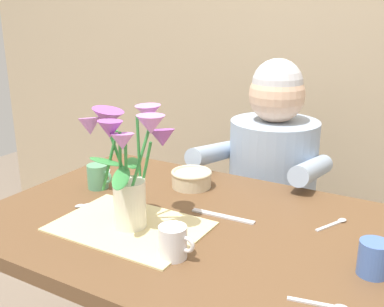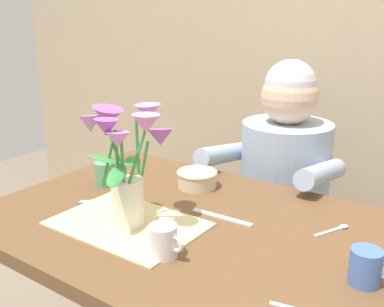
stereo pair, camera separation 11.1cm
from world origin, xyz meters
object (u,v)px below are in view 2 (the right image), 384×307
object	(u,v)px
ceramic_mug	(164,241)
tea_cup	(105,174)
flower_vase	(127,158)
coffee_cup	(366,267)
dinner_knife	(222,217)
ceramic_bowl	(197,178)
seated_person	(282,206)

from	to	relation	value
ceramic_mug	tea_cup	distance (m)	0.52
tea_cup	flower_vase	bearing A→B (deg)	-32.80
flower_vase	coffee_cup	world-z (taller)	flower_vase
coffee_cup	dinner_knife	bearing A→B (deg)	167.02
flower_vase	tea_cup	size ratio (longest dim) A/B	3.47
ceramic_mug	dinner_knife	bearing A→B (deg)	89.43
dinner_knife	coffee_cup	xyz separation A→B (m)	(0.42, -0.10, 0.04)
ceramic_bowl	tea_cup	size ratio (longest dim) A/B	1.46
ceramic_mug	tea_cup	size ratio (longest dim) A/B	1.00
flower_vase	ceramic_bowl	distance (m)	0.37
flower_vase	ceramic_bowl	xyz separation A→B (m)	(-0.01, 0.34, -0.16)
coffee_cup	seated_person	bearing A→B (deg)	126.45
seated_person	ceramic_mug	bearing A→B (deg)	-88.38
flower_vase	tea_cup	world-z (taller)	flower_vase
ceramic_bowl	coffee_cup	bearing A→B (deg)	-22.46
ceramic_bowl	ceramic_mug	distance (m)	0.46
ceramic_bowl	tea_cup	world-z (taller)	tea_cup
dinner_knife	ceramic_mug	bearing A→B (deg)	-93.00
seated_person	ceramic_bowl	distance (m)	0.46
flower_vase	coffee_cup	distance (m)	0.63
seated_person	coffee_cup	bearing A→B (deg)	-55.77
ceramic_bowl	coffee_cup	world-z (taller)	coffee_cup
flower_vase	ceramic_mug	size ratio (longest dim) A/B	3.47
coffee_cup	ceramic_mug	bearing A→B (deg)	-159.18
flower_vase	dinner_knife	bearing A→B (deg)	43.52
seated_person	ceramic_mug	world-z (taller)	seated_person
flower_vase	coffee_cup	xyz separation A→B (m)	(0.61, 0.08, -0.15)
seated_person	flower_vase	size ratio (longest dim) A/B	3.52
seated_person	ceramic_mug	xyz separation A→B (m)	(0.05, -0.81, 0.22)
seated_person	tea_cup	world-z (taller)	seated_person
seated_person	ceramic_mug	size ratio (longest dim) A/B	12.20
seated_person	dinner_knife	world-z (taller)	seated_person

